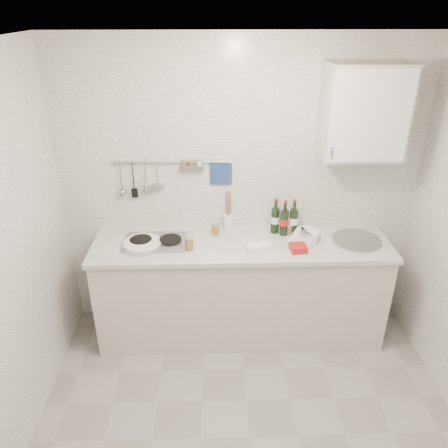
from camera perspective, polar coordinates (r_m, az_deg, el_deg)
name	(u,v)px	position (r m, az deg, el deg)	size (l,w,h in m)	color
floor	(249,437)	(3.35, 3.34, -25.99)	(3.00, 3.00, 0.00)	gray
ceiling	(265,48)	(2.03, 5.35, 21.94)	(3.00, 3.00, 0.00)	silver
back_wall	(240,191)	(3.70, 2.10, 4.33)	(3.00, 0.02, 2.50)	silver
counter	(241,291)	(3.84, 2.27, -8.74)	(2.44, 0.64, 0.96)	beige
wall_rail	(168,174)	(3.62, -7.35, 6.56)	(0.98, 0.09, 0.34)	#93969B
wall_cabinet	(364,112)	(3.50, 17.82, 13.78)	(0.60, 0.38, 0.70)	beige
plate_stack_hob	(142,244)	(3.57, -10.72, -2.62)	(0.33, 0.32, 0.04)	teal
plate_stack_sink	(305,236)	(3.63, 10.55, -1.60)	(0.25, 0.24, 0.10)	white
wine_bottles	(284,217)	(3.68, 7.90, 0.93)	(0.22, 0.11, 0.31)	black
butter_dish	(258,248)	(3.45, 4.52, -3.11)	(0.19, 0.10, 0.06)	white
strawberry_punnet	(298,248)	(3.49, 9.66, -3.12)	(0.12, 0.12, 0.05)	red
utensil_crock	(228,220)	(3.75, 0.57, 0.55)	(0.09, 0.09, 0.36)	white
jar_a	(215,229)	(3.68, -1.14, -0.63)	(0.07, 0.07, 0.10)	brown
jar_b	(289,229)	(3.73, 8.48, -0.61)	(0.07, 0.07, 0.09)	brown
jar_c	(288,229)	(3.73, 8.39, -0.68)	(0.06, 0.06, 0.08)	brown
jar_d	(189,243)	(3.46, -4.58, -2.50)	(0.07, 0.07, 0.11)	brown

